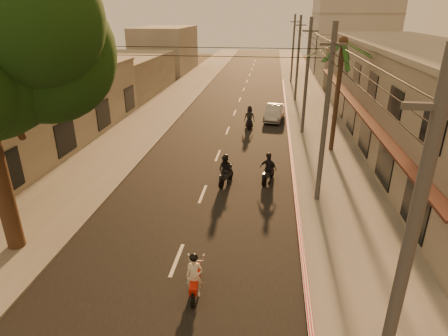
{
  "coord_description": "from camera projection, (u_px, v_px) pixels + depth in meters",
  "views": [
    {
      "loc": [
        3.49,
        -10.27,
        9.42
      ],
      "look_at": [
        1.23,
        7.72,
        1.76
      ],
      "focal_mm": 30.0,
      "sensor_mm": 36.0,
      "label": 1
    }
  ],
  "objects": [
    {
      "name": "sidewalk_right",
      "position": [
        318.0,
        133.0,
        30.85
      ],
      "size": [
        5.0,
        140.0,
        0.12
      ],
      "primitive_type": "cube",
      "color": "slate",
      "rests_on": "ground"
    },
    {
      "name": "parked_car",
      "position": [
        274.0,
        113.0,
        34.55
      ],
      "size": [
        2.55,
        4.64,
        1.41
      ],
      "primitive_type": "imported",
      "rotation": [
        0.0,
        0.0,
        -0.13
      ],
      "color": "#96999E",
      "rests_on": "ground"
    },
    {
      "name": "scooter_mid_a",
      "position": [
        226.0,
        171.0,
        21.63
      ],
      "size": [
        1.23,
        1.85,
        1.88
      ],
      "rotation": [
        0.0,
        0.0,
        -0.3
      ],
      "color": "black",
      "rests_on": "ground"
    },
    {
      "name": "curb_stripe",
      "position": [
        291.0,
        153.0,
        26.54
      ],
      "size": [
        0.2,
        60.0,
        0.2
      ],
      "primitive_type": "cube",
      "color": "#B01222",
      "rests_on": "ground"
    },
    {
      "name": "filler_right",
      "position": [
        349.0,
        61.0,
        51.81
      ],
      "size": [
        8.0,
        14.0,
        6.0
      ],
      "primitive_type": "cube",
      "color": "#A29C93",
      "rests_on": "ground"
    },
    {
      "name": "filler_left_near",
      "position": [
        126.0,
        75.0,
        45.28
      ],
      "size": [
        8.0,
        14.0,
        4.4
      ],
      "primitive_type": "cube",
      "color": "#A29C93",
      "rests_on": "ground"
    },
    {
      "name": "shophouse_row",
      "position": [
        417.0,
        97.0,
        26.88
      ],
      "size": [
        8.8,
        34.2,
        7.3
      ],
      "color": "gray",
      "rests_on": "ground"
    },
    {
      "name": "filler_left_far",
      "position": [
        166.0,
        49.0,
        61.23
      ],
      "size": [
        8.0,
        14.0,
        7.0
      ],
      "primitive_type": "cube",
      "color": "#A29C93",
      "rests_on": "ground"
    },
    {
      "name": "scooter_red",
      "position": [
        195.0,
        277.0,
        13.15
      ],
      "size": [
        0.71,
        1.79,
        1.76
      ],
      "rotation": [
        0.0,
        0.0,
        0.07
      ],
      "color": "black",
      "rests_on": "ground"
    },
    {
      "name": "scooter_mid_b",
      "position": [
        268.0,
        169.0,
        21.89
      ],
      "size": [
        1.3,
        1.83,
        1.87
      ],
      "rotation": [
        0.0,
        0.0,
        -0.33
      ],
      "color": "black",
      "rests_on": "ground"
    },
    {
      "name": "sidewalk_left",
      "position": [
        142.0,
        127.0,
        32.57
      ],
      "size": [
        5.0,
        140.0,
        0.12
      ],
      "primitive_type": "cube",
      "color": "slate",
      "rests_on": "ground"
    },
    {
      "name": "road",
      "position": [
        228.0,
        131.0,
        31.73
      ],
      "size": [
        10.0,
        140.0,
        0.02
      ],
      "primitive_type": "cube",
      "color": "black",
      "rests_on": "ground"
    },
    {
      "name": "ground",
      "position": [
        163.0,
        294.0,
        13.45
      ],
      "size": [
        160.0,
        160.0,
        0.0
      ],
      "primitive_type": "plane",
      "color": "#383023",
      "rests_on": "ground"
    },
    {
      "name": "scooter_far_a",
      "position": [
        249.0,
        118.0,
        32.11
      ],
      "size": [
        0.98,
        2.0,
        1.97
      ],
      "rotation": [
        0.0,
        0.0,
        0.06
      ],
      "color": "black",
      "rests_on": "ground"
    },
    {
      "name": "left_building",
      "position": [
        25.0,
        113.0,
        26.85
      ],
      "size": [
        8.2,
        24.2,
        5.2
      ],
      "color": "#A29C93",
      "rests_on": "ground"
    },
    {
      "name": "palm_tree",
      "position": [
        343.0,
        48.0,
        24.38
      ],
      "size": [
        5.0,
        5.0,
        8.2
      ],
      "color": "black",
      "rests_on": "ground"
    },
    {
      "name": "utility_poles",
      "position": [
        309.0,
        51.0,
        28.48
      ],
      "size": [
        1.2,
        48.26,
        9.0
      ],
      "color": "#38383A",
      "rests_on": "ground"
    }
  ]
}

